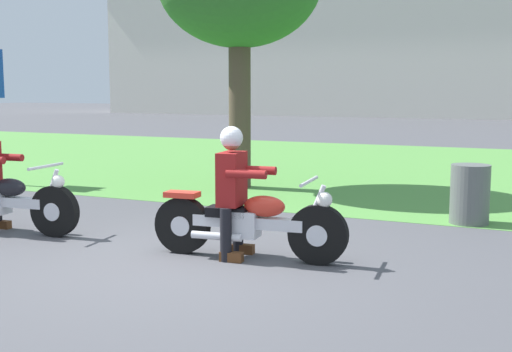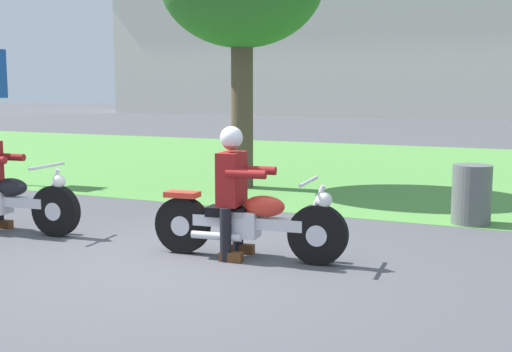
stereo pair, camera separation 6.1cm
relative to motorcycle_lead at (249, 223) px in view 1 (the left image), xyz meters
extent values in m
plane|color=#4C4C51|center=(-0.61, -0.56, -0.38)|extent=(120.00, 120.00, 0.00)
cube|color=#549342|center=(-0.61, 8.57, -0.38)|extent=(60.00, 12.00, 0.01)
cube|color=silver|center=(-2.53, 38.12, 6.18)|extent=(49.72, 8.00, 13.13)
cylinder|color=black|center=(0.74, 0.08, -0.07)|extent=(0.62, 0.19, 0.61)
cylinder|color=silver|center=(0.74, 0.08, -0.07)|extent=(0.23, 0.16, 0.21)
cylinder|color=black|center=(-0.75, -0.08, -0.07)|extent=(0.62, 0.19, 0.61)
cylinder|color=silver|center=(-0.75, -0.08, -0.07)|extent=(0.23, 0.16, 0.21)
cube|color=silver|center=(-0.01, 0.00, 0.01)|extent=(1.21, 0.27, 0.12)
cube|color=silver|center=(-0.06, 0.00, -0.01)|extent=(0.34, 0.27, 0.28)
ellipsoid|color=red|center=(0.17, 0.02, 0.19)|extent=(0.46, 0.29, 0.22)
cube|color=black|center=(-0.23, -0.02, 0.11)|extent=(0.46, 0.29, 0.10)
cube|color=red|center=(-0.75, -0.08, 0.26)|extent=(0.38, 0.24, 0.06)
cylinder|color=silver|center=(0.69, 0.08, 0.18)|extent=(0.26, 0.08, 0.53)
cylinder|color=silver|center=(0.64, 0.07, 0.47)|extent=(0.11, 0.66, 0.04)
sphere|color=white|center=(0.80, 0.09, 0.29)|extent=(0.16, 0.16, 0.16)
cylinder|color=silver|center=(-0.29, -0.17, -0.13)|extent=(0.56, 0.14, 0.08)
cylinder|color=black|center=(-0.21, 0.16, -0.10)|extent=(0.12, 0.12, 0.56)
cube|color=#593319|center=(-0.15, 0.17, -0.33)|extent=(0.25, 0.13, 0.10)
cylinder|color=black|center=(-0.17, -0.20, -0.10)|extent=(0.12, 0.12, 0.56)
cube|color=#593319|center=(-0.11, -0.19, -0.33)|extent=(0.25, 0.13, 0.10)
cube|color=maroon|center=(-0.19, -0.02, 0.46)|extent=(0.26, 0.40, 0.56)
cylinder|color=maroon|center=(0.01, 0.18, 0.54)|extent=(0.43, 0.13, 0.09)
cylinder|color=maroon|center=(0.05, -0.16, 0.54)|extent=(0.43, 0.13, 0.09)
sphere|color=#996B4C|center=(-0.19, -0.02, 0.86)|extent=(0.20, 0.20, 0.20)
sphere|color=silver|center=(-0.19, -0.02, 0.89)|extent=(0.24, 0.24, 0.24)
cylinder|color=black|center=(-2.56, -0.03, -0.07)|extent=(0.63, 0.19, 0.62)
cylinder|color=silver|center=(-2.56, -0.03, -0.07)|extent=(0.23, 0.16, 0.22)
ellipsoid|color=black|center=(-3.20, -0.09, 0.19)|extent=(0.46, 0.29, 0.22)
cylinder|color=silver|center=(-2.61, -0.03, 0.18)|extent=(0.26, 0.08, 0.53)
cylinder|color=silver|center=(-2.66, -0.04, 0.47)|extent=(0.11, 0.66, 0.04)
sphere|color=white|center=(-2.51, -0.02, 0.29)|extent=(0.16, 0.16, 0.16)
cube|color=#593319|center=(-3.52, 0.05, -0.33)|extent=(0.25, 0.13, 0.10)
cylinder|color=maroon|center=(-3.36, 0.06, 0.54)|extent=(0.43, 0.13, 0.09)
cylinder|color=brown|center=(-2.31, 4.53, 0.93)|extent=(0.39, 0.39, 2.63)
cylinder|color=#595E5B|center=(1.88, 2.86, 0.01)|extent=(0.51, 0.51, 0.79)
camera|label=1|loc=(2.89, -6.13, 1.39)|focal=46.44mm
camera|label=2|loc=(2.95, -6.11, 1.39)|focal=46.44mm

